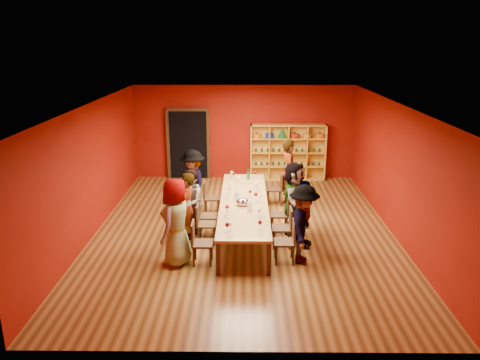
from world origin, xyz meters
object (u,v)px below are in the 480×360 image
spittoon_bowl (243,202)px  person_right_1 (303,214)px  chair_person_right_0 (288,239)px  chair_person_right_4 (277,187)px  person_left_2 (190,202)px  chair_person_left_1 (203,222)px  chair_person_left_2 (205,213)px  tasting_table (244,203)px  person_left_3 (193,182)px  person_left_0 (176,222)px  person_right_2 (294,198)px  chair_person_left_0 (199,241)px  person_right_4 (289,172)px  shelving_unit (288,149)px  chair_person_right_2 (283,212)px  wine_bottle (248,175)px  chair_person_right_1 (285,225)px  person_left_1 (187,208)px  chair_person_left_3 (209,196)px  person_right_0 (303,224)px

spittoon_bowl → person_right_1: bearing=-24.1°
chair_person_right_0 → chair_person_right_4: bearing=90.0°
person_left_2 → chair_person_right_0: 2.61m
person_right_1 → spittoon_bowl: 1.44m
chair_person_left_1 → chair_person_left_2: 0.51m
tasting_table → person_left_3: (-1.30, 1.12, 0.16)m
chair_person_left_2 → person_left_0: bearing=-106.0°
tasting_table → person_left_0: size_ratio=2.51×
tasting_table → person_right_2: person_right_2 is taller
chair_person_left_0 → person_right_4: bearing=59.1°
shelving_unit → person_left_2: (-2.64, -4.46, -0.21)m
person_left_0 → chair_person_right_2: person_left_0 is taller
wine_bottle → person_right_1: bearing=-65.9°
chair_person_right_1 → person_right_1: (0.38, 0.00, 0.26)m
tasting_table → chair_person_left_2: bearing=-170.8°
chair_person_right_2 → chair_person_right_4: size_ratio=1.00×
shelving_unit → person_left_1: bearing=-118.1°
person_right_2 → chair_person_right_4: 1.98m
wine_bottle → person_right_4: bearing=6.1°
wine_bottle → chair_person_left_2: bearing=-118.2°
person_left_0 → chair_person_right_4: size_ratio=2.01×
chair_person_left_3 → chair_person_left_0: bearing=-90.0°
chair_person_right_1 → person_right_4: person_right_4 is taller
person_left_2 → person_right_0: person_right_0 is taller
tasting_table → person_left_2: (-1.24, -0.15, 0.08)m
person_right_1 → chair_person_right_2: size_ratio=1.71×
wine_bottle → person_right_0: bearing=-72.1°
chair_person_left_2 → person_right_1: size_ratio=0.59×
chair_person_left_0 → person_left_3: 2.85m
chair_person_right_0 → wine_bottle: 3.47m
chair_person_left_3 → person_right_4: (2.13, 0.76, 0.42)m
person_left_1 → person_right_0: 2.64m
chair_person_left_1 → chair_person_left_3: same height
person_left_1 → chair_person_right_0: bearing=77.1°
chair_person_right_4 → person_left_1: bearing=-130.5°
person_right_4 → spittoon_bowl: (-1.24, -2.16, -0.09)m
shelving_unit → person_left_3: bearing=-130.2°
chair_person_left_0 → chair_person_right_1: size_ratio=1.00×
chair_person_right_2 → chair_person_right_4: 1.93m
spittoon_bowl → wine_bottle: 2.05m
tasting_table → person_left_1: (-1.26, -0.66, 0.11)m
person_left_0 → wine_bottle: person_left_0 is taller
shelving_unit → chair_person_left_0: shelving_unit is taller
chair_person_left_2 → person_right_2: size_ratio=0.52×
chair_person_left_2 → chair_person_right_1: same height
person_left_0 → person_left_3: (0.04, 2.80, -0.04)m
person_left_0 → chair_person_left_2: size_ratio=2.01×
person_right_1 → person_right_2: bearing=27.8°
tasting_table → person_right_1: 1.55m
person_right_4 → person_right_2: bearing=172.6°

